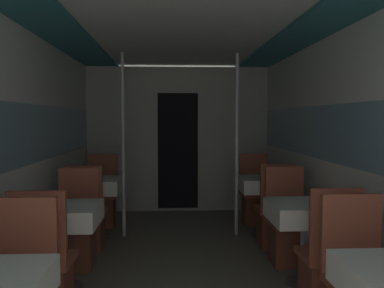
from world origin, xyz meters
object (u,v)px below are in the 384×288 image
object	(u,v)px
chair_left_near_1	(45,279)
chair_right_far_2	(255,203)
dining_table_left_2	(95,187)
chair_right_far_1	(288,234)
chair_right_near_1	(328,273)
support_pole_right_2	(237,145)
dining_table_right_2	(264,186)
chair_left_near_2	(87,224)
dining_table_right_1	(306,215)
dining_table_left_1	(62,218)
chair_left_far_1	(76,237)
chair_left_far_2	(102,204)
chair_right_near_2	(275,221)
support_pole_left_2	(123,145)

from	to	relation	value
chair_left_near_1	chair_right_far_2	distance (m)	3.48
dining_table_left_2	chair_right_far_1	bearing A→B (deg)	-27.19
dining_table_left_2	chair_right_near_1	distance (m)	3.08
chair_right_far_1	support_pole_right_2	distance (m)	1.44
dining_table_left_2	dining_table_right_2	size ratio (longest dim) A/B	1.00
dining_table_right_2	chair_right_far_2	distance (m)	0.64
chair_left_near_2	chair_right_far_1	bearing A→B (deg)	-14.45
dining_table_right_1	chair_right_far_1	xyz separation A→B (m)	(0.00, 0.55, -0.32)
chair_left_near_1	chair_right_near_1	distance (m)	2.14
chair_left_near_2	support_pole_right_2	world-z (taller)	support_pole_right_2
dining_table_left_1	chair_right_near_1	distance (m)	2.23
chair_left_far_1	dining_table_right_1	distance (m)	2.23
dining_table_left_1	chair_left_far_2	xyz separation A→B (m)	(0.00, 2.20, -0.32)
chair_right_near_1	chair_right_near_2	bearing A→B (deg)	90.00
chair_right_near_1	dining_table_right_2	distance (m)	2.22
support_pole_left_2	support_pole_right_2	xyz separation A→B (m)	(1.43, 0.00, 0.00)
support_pole_right_2	chair_left_far_1	bearing A→B (deg)	-148.35
dining_table_left_1	chair_right_far_2	world-z (taller)	chair_right_far_2
dining_table_right_2	chair_right_far_2	size ratio (longest dim) A/B	0.75
dining_table_right_2	chair_left_far_2	bearing A→B (deg)	165.64
dining_table_right_1	support_pole_right_2	size ratio (longest dim) A/B	0.32
chair_left_near_1	chair_left_near_2	bearing A→B (deg)	90.00
dining_table_left_1	chair_right_far_1	xyz separation A→B (m)	(2.14, 0.55, -0.32)
chair_left_near_1	support_pole_left_2	distance (m)	2.38
support_pole_right_2	dining_table_left_2	bearing A→B (deg)	-180.00
chair_right_near_1	support_pole_right_2	bearing A→B (deg)	99.22
chair_left_far_2	chair_right_far_1	distance (m)	2.70
support_pole_left_2	chair_left_far_1	bearing A→B (deg)	-107.97
dining_table_left_2	chair_left_near_2	distance (m)	0.64
chair_right_far_1	dining_table_right_2	bearing A→B (deg)	-90.00
chair_left_far_1	dining_table_left_2	distance (m)	1.15
chair_left_far_1	chair_left_near_2	bearing A→B (deg)	-90.00
support_pole_left_2	chair_right_far_1	xyz separation A→B (m)	(1.78, -1.10, -0.85)
support_pole_left_2	dining_table_left_2	bearing A→B (deg)	-180.00
dining_table_left_1	dining_table_left_2	distance (m)	1.65
dining_table_left_2	chair_right_far_1	world-z (taller)	chair_right_far_1
chair_left_far_1	support_pole_right_2	size ratio (longest dim) A/B	0.43
chair_right_near_1	chair_right_far_1	size ratio (longest dim) A/B	1.00
dining_table_right_1	dining_table_right_2	world-z (taller)	same
support_pole_right_2	chair_left_near_2	bearing A→B (deg)	-162.92
chair_left_far_2	chair_right_near_2	distance (m)	2.40
chair_right_far_2	chair_left_far_2	bearing A→B (deg)	0.00
chair_left_near_2	chair_left_far_2	world-z (taller)	same
chair_right_near_1	dining_table_right_1	bearing A→B (deg)	90.00
chair_right_near_2	chair_right_far_2	bearing A→B (deg)	90.00
chair_left_near_1	dining_table_right_2	world-z (taller)	chair_left_near_1
dining_table_right_1	dining_table_right_2	size ratio (longest dim) A/B	1.00
chair_left_far_1	dining_table_right_2	distance (m)	2.43
dining_table_left_2	chair_right_near_2	bearing A→B (deg)	-14.36
support_pole_left_2	chair_left_near_2	bearing A→B (deg)	-123.04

